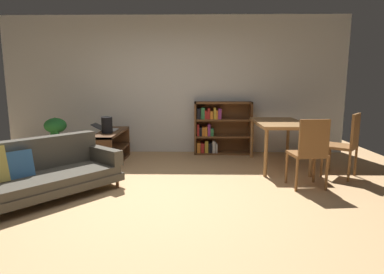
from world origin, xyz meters
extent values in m
plane|color=tan|center=(0.00, 0.00, 0.00)|extent=(8.16, 8.16, 0.00)
cube|color=silver|center=(0.00, 2.70, 1.35)|extent=(6.80, 0.10, 2.70)
cylinder|color=brown|center=(-0.61, 0.35, 0.05)|extent=(0.04, 0.04, 0.10)
cylinder|color=brown|center=(-1.12, 0.78, 0.05)|extent=(0.04, 0.04, 0.10)
cube|color=#474238|center=(-1.42, -0.10, 0.15)|extent=(1.81, 1.96, 0.10)
cube|color=#474238|center=(-1.42, -0.10, 0.25)|extent=(1.74, 1.88, 0.10)
cube|color=#474238|center=(-1.65, 0.09, 0.51)|extent=(1.30, 1.51, 0.41)
cube|color=#474238|center=(-0.86, 0.57, 0.40)|extent=(0.67, 0.59, 0.20)
cube|color=#336093|center=(-1.65, -0.16, 0.45)|extent=(0.36, 0.37, 0.34)
cube|color=#56351E|center=(-1.05, 2.33, 0.28)|extent=(0.37, 0.04, 0.57)
cube|color=#56351E|center=(-1.05, 1.08, 0.28)|extent=(0.37, 0.04, 0.57)
cube|color=#56351E|center=(-1.05, 1.71, 0.23)|extent=(0.37, 1.25, 0.04)
cube|color=#56351E|center=(-1.05, 1.71, 0.55)|extent=(0.37, 1.29, 0.04)
cube|color=#56351E|center=(-1.05, 1.71, 0.02)|extent=(0.37, 1.25, 0.04)
cube|color=silver|center=(-1.08, 1.82, 0.58)|extent=(0.23, 0.31, 0.02)
cube|color=black|center=(-1.29, 1.82, 0.63)|extent=(0.20, 0.30, 0.11)
cylinder|color=black|center=(-1.05, 1.50, 0.70)|extent=(0.18, 0.18, 0.27)
cylinder|color=slate|center=(-1.05, 1.50, 0.76)|extent=(0.10, 0.10, 0.01)
cylinder|color=#333338|center=(-1.99, 1.64, 0.12)|extent=(0.27, 0.27, 0.24)
cylinder|color=#287A33|center=(-1.92, 1.63, 0.46)|extent=(0.18, 0.07, 0.45)
cylinder|color=#287A33|center=(-1.94, 1.69, 0.42)|extent=(0.14, 0.14, 0.38)
cylinder|color=#287A33|center=(-2.04, 1.79, 0.52)|extent=(0.14, 0.33, 0.58)
cylinder|color=#287A33|center=(-2.05, 1.70, 0.51)|extent=(0.17, 0.14, 0.55)
cylinder|color=#287A33|center=(-2.06, 1.62, 0.49)|extent=(0.20, 0.10, 0.51)
cylinder|color=#287A33|center=(-1.99, 1.56, 0.48)|extent=(0.04, 0.20, 0.48)
cylinder|color=#287A33|center=(-1.91, 1.51, 0.52)|extent=(0.18, 0.30, 0.57)
ellipsoid|color=#287A33|center=(-1.99, 1.64, 0.67)|extent=(0.37, 0.37, 0.26)
cylinder|color=olive|center=(1.49, 2.16, 0.36)|extent=(0.06, 0.06, 0.71)
cylinder|color=olive|center=(1.49, 0.91, 0.36)|extent=(0.06, 0.06, 0.71)
cylinder|color=olive|center=(2.17, 2.16, 0.36)|extent=(0.06, 0.06, 0.71)
cylinder|color=olive|center=(2.17, 0.91, 0.36)|extent=(0.06, 0.06, 0.71)
cube|color=olive|center=(1.83, 1.54, 0.74)|extent=(0.78, 1.35, 0.05)
cylinder|color=brown|center=(1.72, 0.61, 0.22)|extent=(0.04, 0.04, 0.43)
cylinder|color=brown|center=(2.12, 0.65, 0.22)|extent=(0.04, 0.04, 0.43)
cylinder|color=brown|center=(1.76, 0.25, 0.22)|extent=(0.04, 0.04, 0.43)
cylinder|color=brown|center=(2.16, 0.29, 0.22)|extent=(0.04, 0.04, 0.43)
cube|color=brown|center=(1.94, 0.45, 0.45)|extent=(0.48, 0.43, 0.04)
cube|color=brown|center=(1.96, 0.27, 0.71)|extent=(0.40, 0.08, 0.47)
cylinder|color=brown|center=(2.33, 0.90, 0.22)|extent=(0.04, 0.04, 0.44)
cylinder|color=brown|center=(2.57, 1.21, 0.22)|extent=(0.04, 0.04, 0.44)
cylinder|color=brown|center=(2.63, 0.67, 0.22)|extent=(0.04, 0.04, 0.44)
cylinder|color=brown|center=(2.87, 0.98, 0.22)|extent=(0.04, 0.04, 0.44)
cube|color=brown|center=(2.60, 0.94, 0.46)|extent=(0.59, 0.59, 0.04)
cube|color=brown|center=(2.75, 0.82, 0.72)|extent=(0.27, 0.33, 0.48)
cube|color=brown|center=(0.42, 2.49, 0.52)|extent=(0.04, 0.30, 1.04)
cube|color=brown|center=(1.51, 2.49, 0.52)|extent=(0.04, 0.30, 1.04)
cube|color=brown|center=(0.97, 2.49, 1.02)|extent=(1.13, 0.30, 0.04)
cube|color=brown|center=(0.97, 2.49, 0.02)|extent=(1.13, 0.30, 0.04)
cube|color=brown|center=(0.97, 2.62, 0.52)|extent=(1.09, 0.04, 1.04)
cube|color=brown|center=(0.97, 2.49, 0.35)|extent=(1.09, 0.29, 0.04)
cube|color=brown|center=(0.97, 2.49, 0.69)|extent=(1.09, 0.29, 0.04)
cube|color=orange|center=(0.49, 2.48, 0.13)|extent=(0.07, 0.25, 0.20)
cube|color=red|center=(0.57, 2.46, 0.13)|extent=(0.07, 0.19, 0.19)
cube|color=gold|center=(0.65, 2.46, 0.15)|extent=(0.06, 0.19, 0.23)
cube|color=black|center=(0.72, 2.46, 0.13)|extent=(0.07, 0.18, 0.19)
cube|color=silver|center=(0.79, 2.47, 0.15)|extent=(0.06, 0.23, 0.23)
cube|color=silver|center=(0.85, 2.47, 0.12)|extent=(0.03, 0.23, 0.18)
cube|color=red|center=(0.48, 2.46, 0.48)|extent=(0.04, 0.20, 0.23)
cube|color=black|center=(0.53, 2.47, 0.46)|extent=(0.05, 0.24, 0.17)
cube|color=orange|center=(0.58, 2.48, 0.46)|extent=(0.04, 0.25, 0.17)
cube|color=orange|center=(0.63, 2.47, 0.46)|extent=(0.06, 0.24, 0.18)
cube|color=#993884|center=(0.69, 2.47, 0.49)|extent=(0.05, 0.21, 0.23)
cube|color=#337F47|center=(0.75, 2.46, 0.44)|extent=(0.06, 0.20, 0.15)
cube|color=black|center=(0.49, 2.47, 0.81)|extent=(0.07, 0.21, 0.21)
cube|color=#337F47|center=(0.57, 2.46, 0.81)|extent=(0.07, 0.19, 0.22)
cube|color=red|center=(0.64, 2.46, 0.79)|extent=(0.05, 0.19, 0.16)
cube|color=red|center=(0.69, 2.48, 0.81)|extent=(0.04, 0.25, 0.21)
cube|color=orange|center=(0.74, 2.47, 0.78)|extent=(0.06, 0.22, 0.15)
cube|color=gold|center=(0.80, 2.47, 0.81)|extent=(0.04, 0.20, 0.22)
cube|color=orange|center=(0.84, 2.46, 0.79)|extent=(0.03, 0.18, 0.17)
cube|color=#993884|center=(0.90, 2.46, 0.81)|extent=(0.06, 0.19, 0.20)
camera|label=1|loc=(0.48, -3.73, 1.39)|focal=29.66mm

